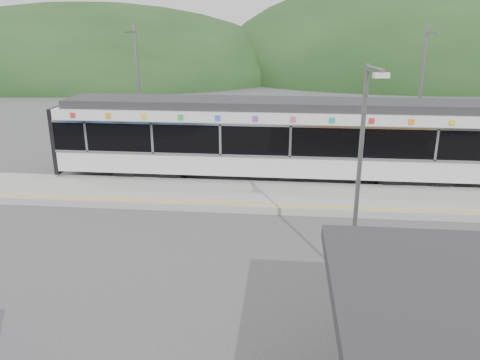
# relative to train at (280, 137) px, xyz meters

# --- Properties ---
(ground) EXTENTS (120.00, 120.00, 0.00)m
(ground) POSITION_rel_train_xyz_m (-0.31, -6.00, -2.06)
(ground) COLOR #4C4C4F
(ground) RESTS_ON ground
(hills) EXTENTS (146.00, 149.00, 26.00)m
(hills) POSITION_rel_train_xyz_m (5.88, -0.71, -2.06)
(hills) COLOR #1E3D19
(hills) RESTS_ON ground
(platform) EXTENTS (26.00, 3.20, 0.30)m
(platform) POSITION_rel_train_xyz_m (-0.31, -2.70, -1.91)
(platform) COLOR #9E9E99
(platform) RESTS_ON ground
(yellow_line) EXTENTS (26.00, 0.10, 0.01)m
(yellow_line) POSITION_rel_train_xyz_m (-0.31, -4.00, -1.76)
(yellow_line) COLOR yellow
(yellow_line) RESTS_ON platform
(train) EXTENTS (20.44, 3.01, 3.74)m
(train) POSITION_rel_train_xyz_m (0.00, 0.00, 0.00)
(train) COLOR black
(train) RESTS_ON ground
(catenary_mast_west) EXTENTS (0.18, 1.80, 7.00)m
(catenary_mast_west) POSITION_rel_train_xyz_m (-7.31, 2.56, 1.58)
(catenary_mast_west) COLOR slate
(catenary_mast_west) RESTS_ON ground
(catenary_mast_east) EXTENTS (0.18, 1.80, 7.00)m
(catenary_mast_east) POSITION_rel_train_xyz_m (6.69, 2.56, 1.58)
(catenary_mast_east) COLOR slate
(catenary_mast_east) RESTS_ON ground
(lamp_post) EXTENTS (0.38, 1.08, 6.03)m
(lamp_post) POSITION_rel_train_xyz_m (2.22, -9.12, 1.53)
(lamp_post) COLOR slate
(lamp_post) RESTS_ON ground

